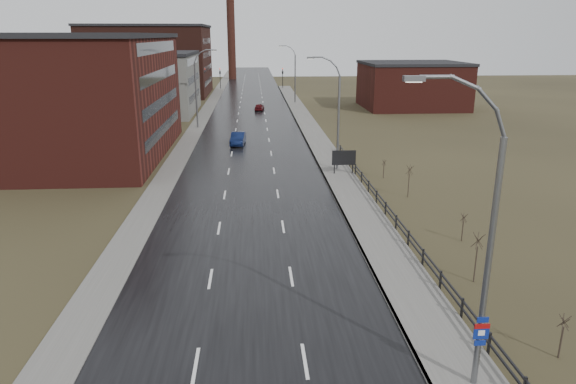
{
  "coord_description": "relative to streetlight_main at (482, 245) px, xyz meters",
  "views": [
    {
      "loc": [
        0.33,
        -14.62,
        13.32
      ],
      "look_at": [
        2.59,
        18.91,
        3.0
      ],
      "focal_mm": 32.0,
      "sensor_mm": 36.0,
      "label": 1
    }
  ],
  "objects": [
    {
      "name": "curb_right",
      "position": [
        -1.39,
        33.0,
        -5.97
      ],
      "size": [
        0.16,
        180.0,
        0.18
      ],
      "primitive_type": "cube",
      "color": "slate",
      "rests_on": "ground"
    },
    {
      "name": "billboard",
      "position": [
        0.63,
        31.99,
        -4.35
      ],
      "size": [
        2.36,
        0.17,
        2.51
      ],
      "color": "black",
      "rests_on": "ground"
    },
    {
      "name": "car_near",
      "position": [
        -10.15,
        47.29,
        -5.29
      ],
      "size": [
        1.98,
        4.81,
        1.55
      ],
      "primitive_type": "imported",
      "rotation": [
        0.0,
        0.0,
        -0.07
      ],
      "color": "#0C173D",
      "rests_on": "ground"
    },
    {
      "name": "guardrail",
      "position": [
        1.83,
        16.32,
        -5.35
      ],
      "size": [
        0.1,
        53.05,
        1.1
      ],
      "color": "black",
      "rests_on": "ground"
    },
    {
      "name": "sidewalk_left",
      "position": [
        -16.67,
        58.0,
        -6.0
      ],
      "size": [
        2.4,
        260.0,
        0.12
      ],
      "primitive_type": "cube",
      "color": "#595651",
      "rests_on": "ground"
    },
    {
      "name": "shrub_c",
      "position": [
        4.05,
        8.75,
        -4.5
      ],
      "size": [
        0.69,
        0.72,
        2.92
      ],
      "color": "#382D23",
      "rests_on": "ground"
    },
    {
      "name": "warehouse_mid",
      "position": [
        -26.46,
        76.0,
        -0.8
      ],
      "size": [
        16.32,
        20.4,
        10.5
      ],
      "color": "slate",
      "rests_on": "ground"
    },
    {
      "name": "smokestack",
      "position": [
        -14.47,
        148.0,
        9.44
      ],
      "size": [
        2.7,
        2.7,
        30.7
      ],
      "color": "#331611",
      "rests_on": "ground"
    },
    {
      "name": "shrub_b",
      "position": [
        4.76,
        1.58,
        -4.97
      ],
      "size": [
        0.49,
        0.52,
        2.05
      ],
      "color": "#382D23",
      "rests_on": "ground"
    },
    {
      "name": "warehouse_near",
      "position": [
        -29.46,
        43.0,
        0.7
      ],
      "size": [
        22.44,
        28.56,
        13.5
      ],
      "color": "#471914",
      "rests_on": "ground"
    },
    {
      "name": "traffic_light_right",
      "position": [
        -0.47,
        118.0,
        -1.46
      ],
      "size": [
        0.58,
        2.73,
        5.3
      ],
      "color": "black",
      "rests_on": "ground"
    },
    {
      "name": "building_right",
      "position": [
        21.83,
        80.0,
        -1.8
      ],
      "size": [
        18.36,
        16.32,
        8.5
      ],
      "color": "#471914",
      "rests_on": "ground"
    },
    {
      "name": "car_far",
      "position": [
        -7.04,
        77.64,
        -5.42
      ],
      "size": [
        2.0,
        3.91,
        1.28
      ],
      "primitive_type": "imported",
      "rotation": [
        0.0,
        0.0,
        3.0
      ],
      "color": "#480C10",
      "rests_on": "ground"
    },
    {
      "name": "shrub_e",
      "position": [
        4.91,
        24.46,
        -4.56
      ],
      "size": [
        0.66,
        0.7,
        2.82
      ],
      "color": "#382D23",
      "rests_on": "ground"
    },
    {
      "name": "sidewalk_right",
      "position": [
        0.13,
        33.0,
        -5.97
      ],
      "size": [
        3.2,
        180.0,
        0.18
      ],
      "primitive_type": "cube",
      "color": "#595651",
      "rests_on": "ground"
    },
    {
      "name": "shrub_f",
      "position": [
        4.3,
        30.58,
        -5.08
      ],
      "size": [
        0.44,
        0.47,
        1.85
      ],
      "color": "#382D23",
      "rests_on": "ground"
    },
    {
      "name": "shrub_d",
      "position": [
        5.7,
        14.63,
        -5.02
      ],
      "size": [
        0.47,
        0.49,
        1.96
      ],
      "color": "#382D23",
      "rests_on": "ground"
    },
    {
      "name": "road",
      "position": [
        -8.47,
        58.0,
        -6.03
      ],
      "size": [
        14.0,
        300.0,
        0.06
      ],
      "primitive_type": "cube",
      "color": "black",
      "rests_on": "ground"
    },
    {
      "name": "streetlight_main",
      "position": [
        0.0,
        0.0,
        0.0
      ],
      "size": [
        3.91,
        0.29,
        12.11
      ],
      "color": "slate",
      "rests_on": "ground"
    },
    {
      "name": "streetlight_left",
      "position": [
        -16.17,
        60.0,
        -0.22
      ],
      "size": [
        3.36,
        0.28,
        11.35
      ],
      "color": "slate",
      "rests_on": "ground"
    },
    {
      "name": "traffic_light_left",
      "position": [
        -16.47,
        118.0,
        -1.46
      ],
      "size": [
        0.58,
        2.73,
        5.3
      ],
      "color": "black",
      "rests_on": "ground"
    },
    {
      "name": "streetlight_right_mid",
      "position": [
        0.03,
        34.0,
        -0.22
      ],
      "size": [
        3.36,
        0.28,
        11.35
      ],
      "color": "slate",
      "rests_on": "ground"
    },
    {
      "name": "warehouse_far",
      "position": [
        -31.47,
        106.0,
        1.7
      ],
      "size": [
        26.52,
        24.48,
        15.5
      ],
      "color": "#331611",
      "rests_on": "ground"
    },
    {
      "name": "streetlight_right_far",
      "position": [
        0.03,
        88.0,
        -0.22
      ],
      "size": [
        3.36,
        0.28,
        11.35
      ],
      "color": "slate",
      "rests_on": "ground"
    }
  ]
}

